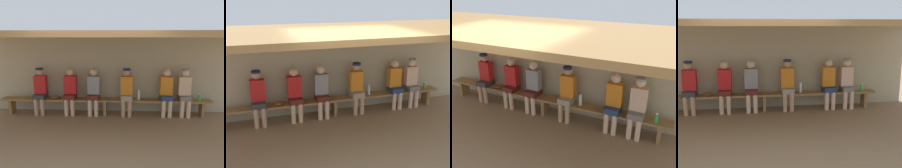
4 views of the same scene
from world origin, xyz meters
The scene contains 13 objects.
ground_plane centered at (0.00, 0.00, 0.00)m, with size 24.00×24.00×0.00m, color #8C6D4C.
back_wall centered at (0.00, 2.00, 1.10)m, with size 8.00×0.20×2.20m, color tan.
dugout_roof centered at (0.00, 0.70, 2.26)m, with size 8.00×2.80×0.12m, color olive.
bench centered at (0.00, 1.55, 0.39)m, with size 6.00×0.36×0.46m.
player_in_red centered at (0.61, 1.55, 0.75)m, with size 0.34×0.42×1.34m.
player_leftmost centered at (-1.87, 1.55, 0.75)m, with size 0.34×0.42×1.34m.
player_rightmost centered at (1.73, 1.55, 0.73)m, with size 0.34×0.42×1.34m.
player_with_sunglasses centered at (2.24, 1.55, 0.75)m, with size 0.34×0.42×1.34m.
player_near_post centered at (-0.33, 1.55, 0.73)m, with size 0.34×0.42×1.34m.
player_middle centered at (-1.00, 1.55, 0.73)m, with size 0.34×0.42×1.34m.
water_bottle_clear centered at (2.65, 1.50, 0.56)m, with size 0.07×0.07×0.21m.
water_bottle_green centered at (0.96, 1.54, 0.59)m, with size 0.07×0.07×0.27m.
baseball_glove_dark_brown centered at (-1.41, 1.51, 0.51)m, with size 0.24×0.17×0.09m, color brown.
Camera 1 is at (0.50, -4.58, 2.20)m, focal length 35.60 mm.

